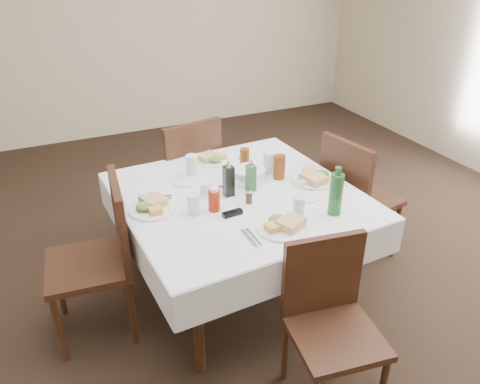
{
  "coord_description": "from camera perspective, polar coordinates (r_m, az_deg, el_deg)",
  "views": [
    {
      "loc": [
        -1.13,
        -2.2,
        2.14
      ],
      "look_at": [
        -0.09,
        0.08,
        0.8
      ],
      "focal_mm": 35.0,
      "sensor_mm": 36.0,
      "label": 1
    }
  ],
  "objects": [
    {
      "name": "meal_west",
      "position": [
        2.77,
        -10.71,
        -1.7
      ],
      "size": [
        0.27,
        0.27,
        0.06
      ],
      "color": "white",
      "rests_on": "dining_table"
    },
    {
      "name": "water_s",
      "position": [
        2.66,
        7.2,
        -1.78
      ],
      "size": [
        0.07,
        0.07,
        0.12
      ],
      "color": "silver",
      "rests_on": "dining_table"
    },
    {
      "name": "ground_plane",
      "position": [
        3.27,
        2.13,
        -12.75
      ],
      "size": [
        7.0,
        7.0,
        0.0
      ],
      "primitive_type": "plane",
      "color": "black"
    },
    {
      "name": "ketchup_bottle",
      "position": [
        2.7,
        -3.18,
        -0.93
      ],
      "size": [
        0.07,
        0.07,
        0.15
      ],
      "color": "#AB1C09",
      "rests_on": "dining_table"
    },
    {
      "name": "pepper_shaker",
      "position": [
        2.78,
        1.1,
        -0.55
      ],
      "size": [
        0.04,
        0.04,
        0.09
      ],
      "color": "#43341A",
      "rests_on": "dining_table"
    },
    {
      "name": "chair_west",
      "position": [
        2.84,
        -16.35,
        -6.8
      ],
      "size": [
        0.51,
        0.51,
        0.99
      ],
      "color": "black",
      "rests_on": "ground"
    },
    {
      "name": "oil_cruet_dark",
      "position": [
        2.84,
        -1.4,
        1.5
      ],
      "size": [
        0.06,
        0.06,
        0.25
      ],
      "color": "black",
      "rests_on": "dining_table"
    },
    {
      "name": "coffee_mug",
      "position": [
        2.88,
        -4.14,
        0.28
      ],
      "size": [
        0.11,
        0.11,
        0.08
      ],
      "color": "white",
      "rests_on": "dining_table"
    },
    {
      "name": "cutlery_e",
      "position": [
        3.02,
        9.63,
        0.61
      ],
      "size": [
        0.21,
        0.08,
        0.01
      ],
      "color": "silver",
      "rests_on": "dining_table"
    },
    {
      "name": "meal_north",
      "position": [
        3.33,
        -3.34,
        4.07
      ],
      "size": [
        0.25,
        0.25,
        0.05
      ],
      "color": "white",
      "rests_on": "dining_table"
    },
    {
      "name": "iced_tea_b",
      "position": [
        3.08,
        4.81,
        3.06
      ],
      "size": [
        0.08,
        0.08,
        0.16
      ],
      "color": "#6C350D",
      "rests_on": "dining_table"
    },
    {
      "name": "dining_table",
      "position": [
        2.94,
        -0.21,
        -1.5
      ],
      "size": [
        1.49,
        1.49,
        0.76
      ],
      "color": "black",
      "rests_on": "ground"
    },
    {
      "name": "water_e",
      "position": [
        3.15,
        3.59,
        3.59
      ],
      "size": [
        0.08,
        0.08,
        0.15
      ],
      "color": "silver",
      "rests_on": "dining_table"
    },
    {
      "name": "chair_north",
      "position": [
        3.67,
        -6.44,
        2.56
      ],
      "size": [
        0.55,
        0.55,
        0.99
      ],
      "color": "black",
      "rests_on": "ground"
    },
    {
      "name": "meal_south",
      "position": [
        2.56,
        5.28,
        -4.03
      ],
      "size": [
        0.28,
        0.28,
        0.06
      ],
      "color": "white",
      "rests_on": "dining_table"
    },
    {
      "name": "sunglasses",
      "position": [
        2.67,
        -0.93,
        -2.6
      ],
      "size": [
        0.12,
        0.05,
        0.03
      ],
      "color": "black",
      "rests_on": "dining_table"
    },
    {
      "name": "room_shell",
      "position": [
        2.51,
        2.85,
        18.24
      ],
      "size": [
        6.04,
        7.04,
        2.8
      ],
      "color": "beige",
      "rests_on": "ground"
    },
    {
      "name": "meal_east",
      "position": [
        3.09,
        9.07,
        1.75
      ],
      "size": [
        0.3,
        0.3,
        0.06
      ],
      "color": "white",
      "rests_on": "dining_table"
    },
    {
      "name": "sugar_caddy",
      "position": [
        3.01,
        7.69,
        1.06
      ],
      "size": [
        0.09,
        0.06,
        0.04
      ],
      "color": "white",
      "rests_on": "dining_table"
    },
    {
      "name": "side_plate_b",
      "position": [
        2.89,
        8.22,
        -0.59
      ],
      "size": [
        0.15,
        0.15,
        0.01
      ],
      "color": "white",
      "rests_on": "dining_table"
    },
    {
      "name": "chair_east",
      "position": [
        3.45,
        13.64,
        -0.07
      ],
      "size": [
        0.53,
        0.53,
        0.97
      ],
      "color": "black",
      "rests_on": "ground"
    },
    {
      "name": "water_w",
      "position": [
        2.68,
        -5.71,
        -1.5
      ],
      "size": [
        0.07,
        0.07,
        0.13
      ],
      "color": "silver",
      "rests_on": "dining_table"
    },
    {
      "name": "oil_cruet_green",
      "position": [
        2.9,
        1.34,
        1.86
      ],
      "size": [
        0.05,
        0.05,
        0.22
      ],
      "color": "#255F2C",
      "rests_on": "dining_table"
    },
    {
      "name": "water_n",
      "position": [
        3.12,
        -5.86,
        3.22
      ],
      "size": [
        0.08,
        0.08,
        0.15
      ],
      "color": "silver",
      "rests_on": "dining_table"
    },
    {
      "name": "salt_shaker",
      "position": [
        2.85,
        -2.44,
        -0.0
      ],
      "size": [
        0.03,
        0.03,
        0.08
      ],
      "color": "white",
      "rests_on": "dining_table"
    },
    {
      "name": "bread_basket",
      "position": [
        3.06,
        1.11,
        2.11
      ],
      "size": [
        0.24,
        0.24,
        0.08
      ],
      "color": "silver",
      "rests_on": "dining_table"
    },
    {
      "name": "green_bottle",
      "position": [
        2.69,
        11.62,
        -0.18
      ],
      "size": [
        0.08,
        0.08,
        0.29
      ],
      "color": "#255F2C",
      "rests_on": "dining_table"
    },
    {
      "name": "side_plate_a",
      "position": [
        3.06,
        -6.63,
        1.33
      ],
      "size": [
        0.17,
        0.17,
        0.01
      ],
      "color": "white",
      "rests_on": "dining_table"
    },
    {
      "name": "cutlery_w",
      "position": [
        2.9,
        -10.34,
        -0.69
      ],
      "size": [
        0.21,
        0.13,
        0.01
      ],
      "color": "silver",
      "rests_on": "dining_table"
    },
    {
      "name": "cutlery_n",
      "position": [
        3.33,
        0.58,
        3.73
      ],
      "size": [
        0.06,
        0.18,
        0.01
      ],
      "color": "silver",
      "rests_on": "dining_table"
    },
    {
      "name": "cutlery_s",
      "position": [
        2.48,
        1.38,
        -5.58
      ],
      "size": [
        0.05,
        0.18,
        0.01
      ],
      "color": "silver",
      "rests_on": "dining_table"
    },
    {
      "name": "chair_south",
      "position": [
        2.45,
        10.8,
        -14.22
      ],
      "size": [
        0.48,
        0.48,
        0.9
      ],
      "color": "black",
      "rests_on": "ground"
    },
    {
      "name": "iced_tea_a",
      "position": [
        3.22,
        0.57,
        4.15
      ],
      "size": [
        0.07,
        0.07,
        0.14
      ],
      "color": "#6C350D",
      "rests_on": "dining_table"
    }
  ]
}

